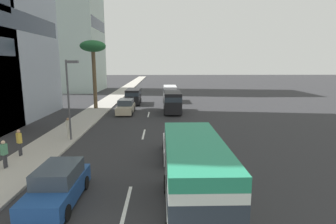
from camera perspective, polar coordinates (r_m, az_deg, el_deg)
ground_plane at (r=37.80m, az=-3.71°, el=1.24°), size 198.00×198.00×0.00m
sidewalk_right at (r=38.63m, az=-13.61°, el=1.28°), size 162.00×3.13×0.15m
lane_stripe_near at (r=12.41m, az=-8.75°, el=-18.61°), size 3.20×0.16×0.01m
lane_stripe_mid at (r=23.09m, az=-5.17°, el=-4.69°), size 3.20×0.16×0.01m
lane_stripe_far at (r=31.77m, az=-4.14°, el=-0.51°), size 3.20×0.16×0.01m
car_lead at (r=17.43m, az=1.97°, el=-7.01°), size 4.40×1.86×1.67m
car_second at (r=32.60m, az=-8.93°, el=1.09°), size 4.74×1.87×1.70m
minibus_third at (r=10.80m, az=5.58°, el=-13.24°), size 6.61×2.34×3.06m
van_fourth at (r=32.64m, az=0.95°, el=2.40°), size 5.35×2.11×2.56m
van_fifth at (r=41.88m, az=0.42°, el=4.10°), size 4.92×2.07×2.47m
car_sixth at (r=12.91m, az=-22.30°, el=-14.32°), size 4.26×1.79×1.63m
van_seventh at (r=39.72m, az=-7.34°, el=3.48°), size 4.65×2.06×2.22m
pedestrian_near_lamp at (r=19.58m, az=-28.98°, el=-5.45°), size 0.37×0.39×1.71m
pedestrian_mid_block at (r=17.80m, az=-31.39°, el=-7.42°), size 0.36×0.29×1.59m
pedestrian_by_tree at (r=22.65m, az=-20.39°, el=-2.96°), size 0.38×0.33×1.60m
palm_tree at (r=36.08m, az=-15.61°, el=12.63°), size 3.22×3.22×8.64m
street_lamp at (r=21.49m, az=-20.16°, el=4.30°), size 0.24×0.97×6.07m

